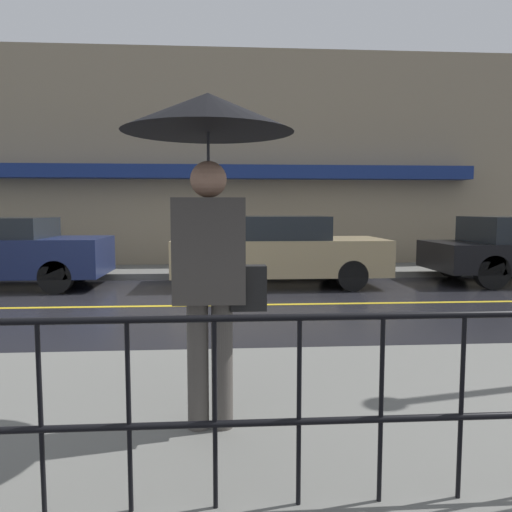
% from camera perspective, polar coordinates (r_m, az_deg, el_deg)
% --- Properties ---
extents(ground_plane, '(80.00, 80.00, 0.00)m').
position_cam_1_polar(ground_plane, '(8.68, -15.25, -5.61)').
color(ground_plane, black).
extents(sidewalk_far, '(28.00, 1.97, 0.14)m').
position_cam_1_polar(sidewalk_far, '(12.71, -11.63, -1.77)').
color(sidewalk_far, slate).
rests_on(sidewalk_far, ground_plane).
extents(lane_marking, '(25.20, 0.12, 0.01)m').
position_cam_1_polar(lane_marking, '(8.68, -15.25, -5.59)').
color(lane_marking, gold).
rests_on(lane_marking, ground_plane).
extents(building_storefront, '(28.00, 0.85, 5.86)m').
position_cam_1_polar(building_storefront, '(13.77, -11.24, 10.60)').
color(building_storefront, gray).
rests_on(building_storefront, ground_plane).
extents(pedestrian, '(1.11, 1.11, 2.22)m').
position_cam_1_polar(pedestrian, '(3.29, -5.38, 10.20)').
color(pedestrian, '#4C4742').
rests_on(pedestrian, sidewalk_near).
extents(car_navy, '(4.13, 1.78, 1.45)m').
position_cam_1_polar(car_navy, '(11.50, -27.02, 0.45)').
color(car_navy, '#19234C').
rests_on(car_navy, ground_plane).
extents(car_tan, '(4.45, 1.91, 1.48)m').
position_cam_1_polar(car_tan, '(10.65, 2.37, 0.69)').
color(car_tan, tan).
rests_on(car_tan, ground_plane).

